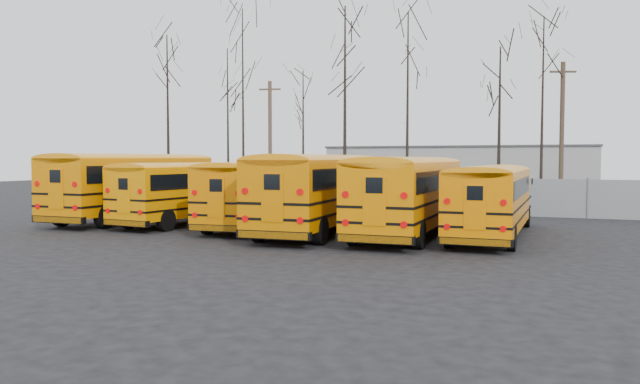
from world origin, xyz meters
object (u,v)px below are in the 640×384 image
at_px(bus_c, 264,188).
at_px(bus_d, 323,186).
at_px(bus_f, 491,195).
at_px(bus_a, 137,181).
at_px(bus_b, 197,187).
at_px(bus_e, 410,189).
at_px(utility_pole_right, 562,133).
at_px(utility_pole_left, 270,141).

relative_size(bus_c, bus_d, 0.91).
distance_m(bus_c, bus_f, 9.99).
relative_size(bus_a, bus_b, 1.13).
bearing_deg(bus_f, bus_b, 177.52).
xyz_separation_m(bus_b, bus_f, (13.67, -0.34, -0.05)).
height_order(bus_a, bus_f, bus_a).
relative_size(bus_b, bus_c, 0.99).
bearing_deg(bus_b, bus_a, -177.57).
bearing_deg(bus_a, bus_f, -2.58).
bearing_deg(bus_b, bus_e, 0.95).
bearing_deg(bus_c, bus_d, -21.09).
height_order(bus_c, utility_pole_right, utility_pole_right).
bearing_deg(bus_e, bus_a, 174.45).
relative_size(bus_a, utility_pole_right, 1.34).
bearing_deg(utility_pole_right, bus_d, -137.52).
bearing_deg(bus_d, bus_b, 167.79).
xyz_separation_m(bus_d, bus_e, (3.65, 0.27, -0.06)).
bearing_deg(bus_a, bus_b, -3.57).
height_order(bus_e, utility_pole_left, utility_pole_left).
height_order(bus_b, bus_e, bus_e).
xyz_separation_m(bus_c, bus_d, (3.23, -0.90, 0.19)).
bearing_deg(bus_a, bus_c, -3.28).
distance_m(bus_e, utility_pole_left, 18.98).
bearing_deg(bus_b, bus_f, 3.68).
relative_size(bus_e, utility_pole_left, 1.39).
bearing_deg(bus_b, bus_c, 3.00).
xyz_separation_m(bus_a, bus_c, (7.31, -0.31, -0.23)).
xyz_separation_m(bus_a, bus_d, (10.54, -1.21, -0.04)).
distance_m(bus_e, bus_f, 3.14).
relative_size(bus_f, utility_pole_left, 1.24).
relative_size(bus_b, bus_e, 0.93).
height_order(bus_a, utility_pole_right, utility_pole_right).
bearing_deg(bus_d, utility_pole_right, 59.86).
xyz_separation_m(bus_f, utility_pole_left, (-16.31, 13.00, 2.58)).
height_order(bus_a, bus_c, bus_a).
bearing_deg(bus_d, bus_c, 160.69).
height_order(bus_f, utility_pole_left, utility_pole_left).
bearing_deg(bus_a, bus_d, -7.44).
bearing_deg(bus_d, utility_pole_left, 121.25).
bearing_deg(bus_e, bus_c, 172.98).
distance_m(bus_e, utility_pole_right, 18.20).
height_order(bus_e, utility_pole_right, utility_pole_right).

